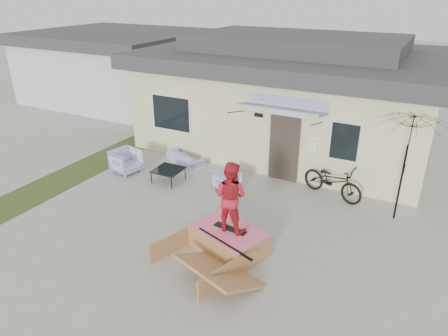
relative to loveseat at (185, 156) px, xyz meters
The scene contains 13 objects.
ground 4.73m from the loveseat, 59.06° to the right, with size 90.00×90.00×0.00m, color #99988D.
grass_strip 3.46m from the loveseat, 143.48° to the right, with size 1.40×8.00×0.01m, color #2D411B.
house 4.91m from the loveseat, 58.35° to the left, with size 10.80×8.49×4.10m.
neighbor_house 10.14m from the loveseat, 143.61° to the left, with size 8.60×7.60×3.50m.
loveseat is the anchor object (origin of this frame).
armchair_left 2.00m from the loveseat, 132.13° to the right, with size 0.83×0.78×0.85m, color #4B5BB6.
armchair_right 2.44m from the loveseat, 26.35° to the right, with size 0.68×0.63×0.70m, color #4B5BB6.
coffee_table 1.47m from the loveseat, 77.97° to the right, with size 0.85×0.85×0.42m, color black.
bicycle 5.12m from the loveseat, ahead, with size 0.67×1.93×1.23m, color black.
patio_umbrella 7.08m from the loveseat, ahead, with size 2.19×2.10×2.20m.
skate_ramp 5.28m from the loveseat, 46.04° to the right, with size 1.64×2.19×0.55m, color #99673A, non-canonical shape.
skateboard 5.27m from the loveseat, 45.51° to the right, with size 0.83×0.21×0.05m, color black.
skater 5.38m from the loveseat, 45.51° to the right, with size 0.81×0.63×1.67m, color red.
Camera 1 is at (4.91, -6.87, 5.72)m, focal length 32.84 mm.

